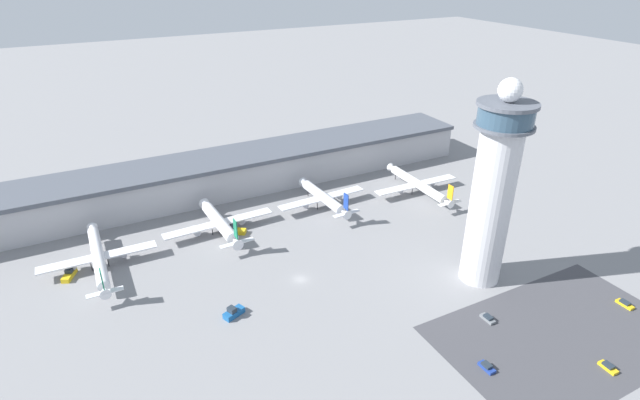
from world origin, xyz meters
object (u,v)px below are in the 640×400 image
airplane_gate_charlie (323,197)px  car_maroon_suv (625,304)px  service_truck_fuel (235,230)px  airplane_gate_delta (418,184)px  airplane_gate_bravo (220,223)px  control_tower (493,189)px  service_truck_baggage (234,313)px  car_green_van (488,318)px  car_navy_sedan (487,367)px  service_truck_catering (69,275)px  car_silver_sedan (608,367)px  airplane_gate_alpha (98,257)px

airplane_gate_charlie → car_maroon_suv: bearing=-62.7°
service_truck_fuel → car_maroon_suv: 121.21m
airplane_gate_delta → service_truck_fuel: airplane_gate_delta is taller
service_truck_fuel → airplane_gate_bravo: bearing=150.2°
control_tower → service_truck_baggage: bearing=166.7°
control_tower → car_green_van: size_ratio=14.12×
service_truck_fuel → car_maroon_suv: service_truck_fuel is taller
airplane_gate_delta → car_navy_sedan: bearing=-117.5°
car_green_van → service_truck_catering: bearing=143.3°
car_navy_sedan → car_maroon_suv: (51.11, -0.08, -0.03)m
airplane_gate_delta → service_truck_fuel: bearing=177.3°
airplane_gate_charlie → service_truck_baggage: bearing=-138.6°
airplane_gate_bravo → car_maroon_suv: 126.08m
control_tower → service_truck_fuel: control_tower is taller
service_truck_baggage → airplane_gate_charlie: bearing=41.4°
car_silver_sedan → airplane_gate_delta: bearing=79.2°
airplane_gate_alpha → airplane_gate_delta: bearing=-0.9°
control_tower → car_navy_sedan: control_tower is taller
airplane_gate_delta → service_truck_catering: size_ratio=5.88×
airplane_gate_bravo → airplane_gate_delta: size_ratio=0.96×
service_truck_catering → car_green_van: bearing=-36.7°
airplane_gate_bravo → service_truck_fuel: 5.83m
service_truck_baggage → service_truck_fuel: bearing=71.0°
control_tower → car_silver_sedan: 51.09m
airplane_gate_charlie → service_truck_catering: (-89.19, -5.00, -3.52)m
car_navy_sedan → car_green_van: 18.18m
service_truck_fuel → airplane_gate_charlie: bearing=4.3°
car_silver_sedan → airplane_gate_bravo: bearing=120.9°
airplane_gate_bravo → service_truck_catering: size_ratio=5.66×
car_maroon_suv → airplane_gate_bravo: bearing=134.1°
car_green_van → car_navy_sedan: bearing=-134.9°
car_navy_sedan → service_truck_catering: bearing=134.8°
car_silver_sedan → airplane_gate_charlie: bearing=101.5°
airplane_gate_delta → service_truck_catering: (-129.02, 1.33, -3.13)m
airplane_gate_bravo → car_maroon_suv: bearing=-45.9°
airplane_gate_bravo → car_green_van: size_ratio=9.17×
service_truck_fuel → car_navy_sedan: 93.69m
control_tower → car_silver_sedan: bearing=-89.0°
airplane_gate_alpha → car_silver_sedan: airplane_gate_alpha is taller
service_truck_catering → service_truck_fuel: bearing=2.5°
service_truck_catering → car_silver_sedan: size_ratio=1.56×
control_tower → service_truck_baggage: control_tower is taller
car_navy_sedan → car_silver_sedan: car_navy_sedan is taller
control_tower → airplane_gate_alpha: control_tower is taller
control_tower → service_truck_baggage: (-71.40, 16.91, -28.46)m
airplane_gate_alpha → car_maroon_suv: size_ratio=9.04×
airplane_gate_delta → car_green_van: 78.08m
service_truck_baggage → airplane_gate_delta: bearing=23.0°
airplane_gate_charlie → car_silver_sedan: 106.12m
control_tower → car_silver_sedan: control_tower is taller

